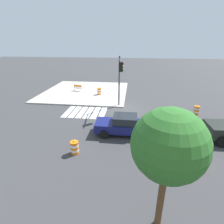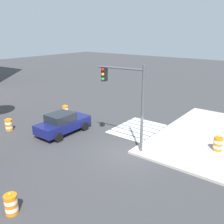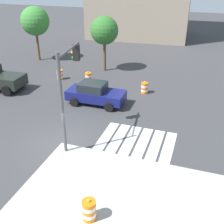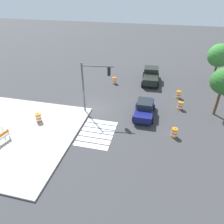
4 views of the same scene
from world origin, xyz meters
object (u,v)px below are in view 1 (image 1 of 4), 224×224
object	(u,v)px
traffic_barrel_median_near	(202,163)
traffic_barrel_crosswalk_end	(196,110)
street_tree_streetside_near	(169,146)
traffic_light_pole	(120,74)
traffic_barrel_near_corner	(155,161)
sports_car	(123,125)
traffic_barrel_median_far	(75,147)
construction_barricade	(78,87)
traffic_barrel_on_sidewalk	(99,91)

from	to	relation	value
traffic_barrel_median_near	traffic_barrel_crosswalk_end	bearing A→B (deg)	-105.41
traffic_barrel_crosswalk_end	street_tree_streetside_near	bearing A→B (deg)	66.50
traffic_light_pole	traffic_barrel_near_corner	bearing A→B (deg)	107.55
traffic_barrel_near_corner	traffic_light_pole	size ratio (longest dim) A/B	0.19
sports_car	traffic_barrel_median_far	xyz separation A→B (m)	(3.06, 3.09, -0.36)
traffic_barrel_median_far	construction_barricade	bearing A→B (deg)	-73.87
sports_car	traffic_barrel_median_near	bearing A→B (deg)	143.10
traffic_barrel_median_near	traffic_barrel_median_far	xyz separation A→B (m)	(8.04, -0.65, 0.00)
construction_barricade	traffic_light_pole	distance (m)	9.94
traffic_barrel_median_far	traffic_light_pole	size ratio (longest dim) A/B	0.19
traffic_barrel_median_far	traffic_barrel_on_sidewalk	world-z (taller)	traffic_barrel_on_sidewalk
traffic_barrel_crosswalk_end	traffic_barrel_median_near	bearing A→B (deg)	74.59
traffic_barrel_crosswalk_end	traffic_barrel_median_near	size ratio (longest dim) A/B	1.00
construction_barricade	traffic_light_pole	world-z (taller)	traffic_light_pole
traffic_light_pole	traffic_barrel_median_near	bearing A→B (deg)	121.99
traffic_barrel_crosswalk_end	traffic_light_pole	distance (m)	8.80
sports_car	traffic_barrel_median_far	world-z (taller)	sports_car
construction_barricade	traffic_barrel_crosswalk_end	bearing A→B (deg)	154.86
traffic_barrel_crosswalk_end	street_tree_streetside_near	xyz separation A→B (m)	(5.41, 12.45, 3.43)
traffic_barrel_median_near	construction_barricade	size ratio (longest dim) A/B	0.74
traffic_barrel_median_near	traffic_barrel_on_sidewalk	world-z (taller)	traffic_barrel_on_sidewalk
traffic_barrel_crosswalk_end	construction_barricade	size ratio (longest dim) A/B	0.74
traffic_barrel_median_near	traffic_light_pole	bearing A→B (deg)	-58.01
sports_car	construction_barricade	distance (m)	14.04
sports_car	traffic_barrel_median_near	distance (m)	6.24
traffic_barrel_near_corner	street_tree_streetside_near	world-z (taller)	street_tree_streetside_near
traffic_barrel_median_near	street_tree_streetside_near	xyz separation A→B (m)	(3.00, 3.72, 3.43)
traffic_barrel_median_near	street_tree_streetside_near	bearing A→B (deg)	51.05
traffic_barrel_median_near	street_tree_streetside_near	world-z (taller)	street_tree_streetside_near
construction_barricade	traffic_barrel_median_far	bearing A→B (deg)	106.13
construction_barricade	traffic_barrel_on_sidewalk	bearing A→B (deg)	155.99
sports_car	traffic_barrel_median_far	bearing A→B (deg)	45.28
traffic_barrel_median_near	traffic_barrel_near_corner	bearing A→B (deg)	2.40
construction_barricade	street_tree_streetside_near	bearing A→B (deg)	115.82
traffic_barrel_near_corner	traffic_barrel_median_near	size ratio (longest dim) A/B	1.00
traffic_barrel_median_far	construction_barricade	distance (m)	15.64
traffic_barrel_median_far	construction_barricade	size ratio (longest dim) A/B	0.74
traffic_barrel_on_sidewalk	traffic_barrel_crosswalk_end	bearing A→B (deg)	154.51
construction_barricade	traffic_barrel_near_corner	bearing A→B (deg)	121.37
traffic_barrel_near_corner	traffic_light_pole	bearing A→B (deg)	-72.45
traffic_barrel_median_far	traffic_light_pole	bearing A→B (deg)	-105.71
sports_car	construction_barricade	xyz separation A→B (m)	(7.40, -11.93, -0.09)
sports_car	traffic_barrel_near_corner	size ratio (longest dim) A/B	4.22
traffic_barrel_median_near	traffic_barrel_median_far	world-z (taller)	same
traffic_barrel_on_sidewalk	street_tree_streetside_near	xyz separation A→B (m)	(-5.89, 17.83, 3.28)
sports_car	traffic_barrel_near_corner	distance (m)	4.47
sports_car	traffic_light_pole	bearing A→B (deg)	-82.65
traffic_barrel_near_corner	traffic_barrel_median_near	distance (m)	2.77
traffic_barrel_crosswalk_end	traffic_barrel_median_far	size ratio (longest dim) A/B	1.00
traffic_light_pole	construction_barricade	bearing A→B (deg)	-44.47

